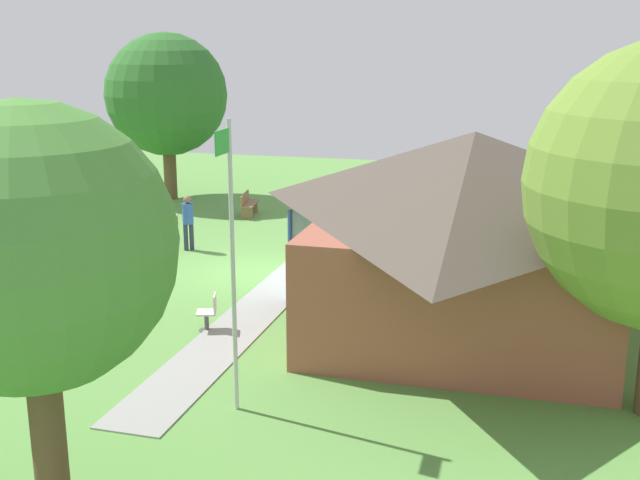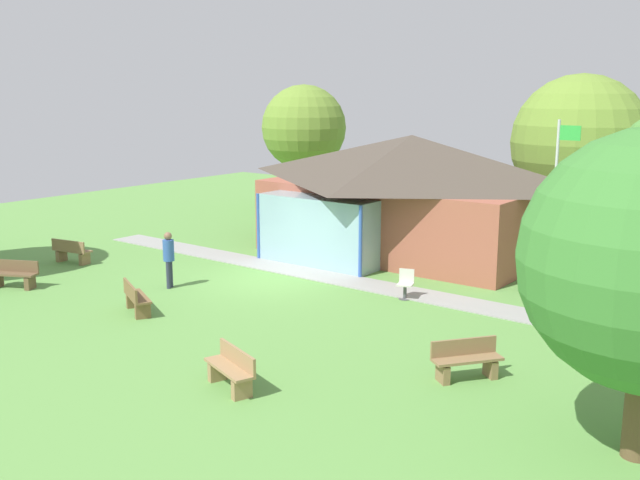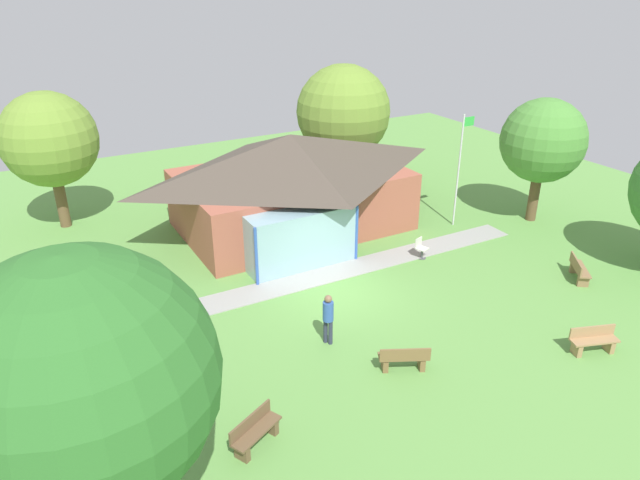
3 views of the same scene
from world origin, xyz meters
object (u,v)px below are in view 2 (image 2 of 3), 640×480
object	(u,v)px
bench_front_center	(136,299)
tree_behind_pavilion_right	(579,143)
pavilion	(407,192)
bench_front_right	(231,370)
flagpole	(555,204)
bench_front_left	(14,275)
bench_lawn_far_right	(466,361)
patio_chair_lawn_spare	(406,285)
tree_behind_pavilion_left	(304,128)
visitor_strolling_lawn	(169,255)
bench_mid_left	(72,252)

from	to	relation	value
bench_front_center	tree_behind_pavilion_right	bearing A→B (deg)	91.65
pavilion	bench_front_right	world-z (taller)	pavilion
flagpole	bench_front_left	xyz separation A→B (m)	(-13.67, -8.27, -2.47)
pavilion	bench_front_center	world-z (taller)	pavilion
bench_lawn_far_right	bench_front_right	xyz separation A→B (m)	(-3.56, -3.38, 0.00)
pavilion	flagpole	distance (m)	7.56
flagpole	tree_behind_pavilion_right	distance (m)	7.45
tree_behind_pavilion_right	flagpole	bearing A→B (deg)	-75.93
patio_chair_lawn_spare	tree_behind_pavilion_right	distance (m)	9.98
flagpole	tree_behind_pavilion_left	bearing A→B (deg)	151.20
bench_lawn_far_right	tree_behind_pavilion_right	xyz separation A→B (m)	(-2.38, 13.55, 3.67)
tree_behind_pavilion_right	bench_lawn_far_right	bearing A→B (deg)	-80.05
flagpole	bench_front_left	size ratio (longest dim) A/B	3.37
bench_front_center	bench_front_right	distance (m)	6.06
pavilion	visitor_strolling_lawn	world-z (taller)	pavilion
flagpole	tree_behind_pavilion_right	bearing A→B (deg)	104.07
patio_chair_lawn_spare	pavilion	bearing A→B (deg)	-77.97
bench_front_right	tree_behind_pavilion_right	distance (m)	17.36
bench_front_left	visitor_strolling_lawn	world-z (taller)	visitor_strolling_lawn
bench_lawn_far_right	visitor_strolling_lawn	bearing A→B (deg)	-58.87
bench_front_center	pavilion	bearing A→B (deg)	106.74
tree_behind_pavilion_left	bench_front_left	bearing A→B (deg)	-82.64
flagpole	tree_behind_pavilion_left	size ratio (longest dim) A/B	0.84
patio_chair_lawn_spare	visitor_strolling_lawn	xyz separation A→B (m)	(-6.36, -3.37, 0.61)
pavilion	visitor_strolling_lawn	size ratio (longest dim) A/B	6.19
bench_front_left	tree_behind_pavilion_right	xyz separation A→B (m)	(11.89, 15.40, 3.67)
flagpole	bench_front_center	distance (m)	11.81
bench_front_center	flagpole	bearing A→B (deg)	68.09
flagpole	patio_chair_lawn_spare	distance (m)	4.74
bench_front_left	tree_behind_pavilion_left	bearing A→B (deg)	-108.84
flagpole	bench_front_right	xyz separation A→B (m)	(-2.97, -9.80, -2.47)
bench_front_right	pavilion	bearing A→B (deg)	-54.47
visitor_strolling_lawn	bench_front_center	bearing A→B (deg)	178.99
pavilion	bench_lawn_far_right	xyz separation A→B (m)	(7.33, -9.80, -1.85)
flagpole	bench_front_center	xyz separation A→B (m)	(-8.63, -7.67, -2.47)
bench_front_left	bench_front_center	distance (m)	5.07
bench_lawn_far_right	visitor_strolling_lawn	size ratio (longest dim) A/B	0.84
bench_mid_left	bench_front_right	distance (m)	12.94
bench_front_right	tree_behind_pavilion_left	xyz separation A→B (m)	(-12.90, 18.52, 3.68)
bench_front_left	bench_front_right	bearing A→B (deg)	145.70
bench_front_left	bench_front_right	xyz separation A→B (m)	(10.71, -1.52, 0.00)
pavilion	tree_behind_pavilion_left	size ratio (longest dim) A/B	1.74
visitor_strolling_lawn	tree_behind_pavilion_right	bearing A→B (deg)	-62.82
bench_front_center	bench_front_right	size ratio (longest dim) A/B	0.99
pavilion	patio_chair_lawn_spare	distance (m)	6.52
pavilion	bench_front_left	bearing A→B (deg)	-120.76
flagpole	visitor_strolling_lawn	xyz separation A→B (m)	(-9.90, -5.37, -1.86)
bench_mid_left	tree_behind_pavilion_right	world-z (taller)	tree_behind_pavilion_right
bench_lawn_far_right	tree_behind_pavilion_right	bearing A→B (deg)	-133.20
bench_mid_left	patio_chair_lawn_spare	world-z (taller)	patio_chair_lawn_spare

